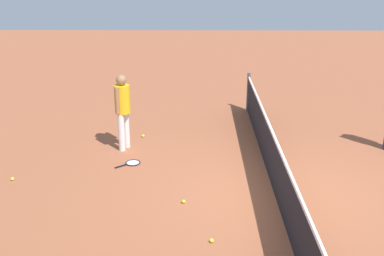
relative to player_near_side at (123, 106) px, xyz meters
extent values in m
plane|color=#9E5638|center=(2.19, 3.05, -1.01)|extent=(40.00, 40.00, 0.00)
cylinder|color=#4C4C51|center=(-2.81, 3.05, -0.47)|extent=(0.09, 0.09, 1.07)
cube|color=black|center=(2.19, 3.05, -0.55)|extent=(10.00, 0.02, 0.91)
cube|color=white|center=(2.19, 3.05, -0.07)|extent=(10.00, 0.04, 0.06)
cylinder|color=white|center=(-0.10, 0.04, -0.58)|extent=(0.18, 0.18, 0.85)
cylinder|color=white|center=(0.10, -0.04, -0.58)|extent=(0.18, 0.18, 0.85)
cylinder|color=yellow|center=(0.00, 0.00, 0.15)|extent=(0.44, 0.44, 0.62)
cylinder|color=#9E704C|center=(-0.20, 0.08, 0.17)|extent=(0.12, 0.12, 0.58)
cylinder|color=#9E704C|center=(0.20, -0.08, 0.17)|extent=(0.12, 0.12, 0.58)
sphere|color=#9E704C|center=(0.00, 0.00, 0.58)|extent=(0.30, 0.30, 0.23)
torus|color=black|center=(0.80, 0.29, -1.00)|extent=(0.44, 0.44, 0.02)
cylinder|color=silver|center=(0.80, 0.29, -1.00)|extent=(0.37, 0.37, 0.00)
cylinder|color=black|center=(0.98, 0.06, -0.99)|extent=(0.20, 0.24, 0.03)
sphere|color=#C6E033|center=(-0.71, 0.33, -0.98)|extent=(0.07, 0.07, 0.07)
sphere|color=#C6E033|center=(2.47, 1.39, -0.98)|extent=(0.07, 0.07, 0.07)
sphere|color=#C6E033|center=(1.62, -1.94, -0.98)|extent=(0.07, 0.07, 0.07)
sphere|color=#C6E033|center=(3.67, 1.85, -0.98)|extent=(0.07, 0.07, 0.07)
camera|label=1|loc=(9.75, 1.61, 3.08)|focal=43.96mm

